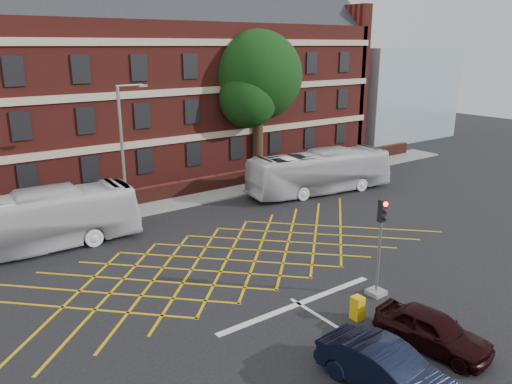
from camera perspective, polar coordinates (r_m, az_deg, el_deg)
ground at (r=23.69m, az=-0.71°, el=-9.34°), size 120.00×120.00×0.00m
victorian_building at (r=41.42m, az=-18.82°, el=12.19°), size 51.00×12.17×20.40m
boundary_wall at (r=34.22m, az=-13.44°, el=-0.57°), size 56.00×0.50×1.10m
far_pavement at (r=33.48m, az=-12.71°, el=-1.78°), size 60.00×3.00×0.12m
glass_block at (r=60.41m, az=14.44°, el=10.92°), size 14.00×10.00×10.00m
box_junction_hatching at (r=25.19m, az=-3.37°, el=-7.71°), size 8.22×8.22×0.02m
stop_line at (r=21.24m, az=4.91°, el=-12.61°), size 8.00×0.30×0.02m
bus_left at (r=28.09m, az=-24.69°, el=-3.24°), size 11.36×3.17×3.13m
bus_right at (r=36.19m, az=7.32°, el=2.29°), size 11.27×4.24×3.07m
car_navy at (r=16.69m, az=14.78°, el=-19.08°), size 2.09×4.73×1.51m
car_maroon at (r=19.20m, az=19.51°, el=-14.63°), size 2.24×4.30×1.40m
deciduous_tree at (r=41.11m, az=0.16°, el=12.46°), size 7.50×7.20×11.56m
traffic_light_near at (r=21.75m, az=13.86°, el=-7.18°), size 0.70×0.70×4.27m
street_lamp at (r=29.99m, az=-14.66°, el=1.34°), size 2.25×1.00×8.20m
utility_cabinet at (r=20.33m, az=11.50°, el=-12.84°), size 0.41×0.43×0.94m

